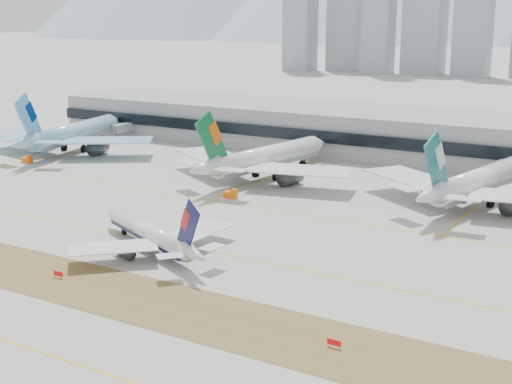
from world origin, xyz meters
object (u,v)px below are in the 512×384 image
Objects in this scene: taxiing_airliner at (152,235)px; widebody_korean at (71,134)px; terminal at (410,135)px; widebody_eva at (264,159)px; widebody_cathay at (476,183)px.

widebody_korean is (-93.61, 71.57, 2.85)m from taxiing_airliner.
widebody_eva is at bearing -114.67° from terminal.
widebody_eva is 1.04× the size of widebody_cathay.
taxiing_airliner is at bearing -139.10° from widebody_korean.
widebody_korean is at bearing -12.91° from taxiing_airliner.
widebody_eva is (80.15, -2.10, -0.27)m from widebody_korean.
taxiing_airliner is 0.62× the size of widebody_korean.
widebody_cathay reaches higher than terminal.
widebody_cathay is 0.22× the size of terminal.
widebody_cathay is at bearing -101.95° from widebody_korean.
widebody_cathay is 65.48m from terminal.
taxiing_airliner is at bearing 157.11° from widebody_cathay.
widebody_cathay reaches higher than taxiing_airliner.
widebody_korean is 80.18m from widebody_eva.
widebody_cathay is at bearing -80.03° from widebody_eva.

